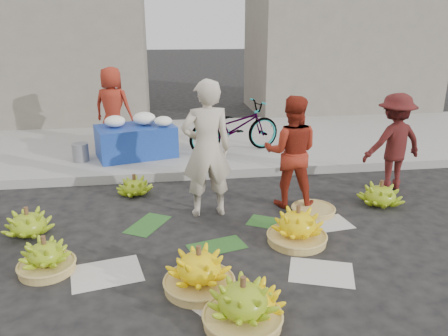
{
  "coord_description": "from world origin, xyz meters",
  "views": [
    {
      "loc": [
        -0.67,
        -4.66,
        2.45
      ],
      "look_at": [
        0.09,
        0.55,
        0.7
      ],
      "focal_mm": 35.0,
      "sensor_mm": 36.0,
      "label": 1
    }
  ],
  "objects": [
    {
      "name": "ground",
      "position": [
        0.0,
        0.0,
        0.0
      ],
      "size": [
        80.0,
        80.0,
        0.0
      ],
      "primitive_type": "plane",
      "color": "black",
      "rests_on": "ground"
    },
    {
      "name": "curb",
      "position": [
        0.0,
        2.2,
        0.07
      ],
      "size": [
        40.0,
        0.25,
        0.15
      ],
      "primitive_type": "cube",
      "color": "gray",
      "rests_on": "ground"
    },
    {
      "name": "sidewalk",
      "position": [
        0.0,
        4.3,
        0.06
      ],
      "size": [
        40.0,
        4.0,
        0.12
      ],
      "primitive_type": "cube",
      "color": "gray",
      "rests_on": "ground"
    },
    {
      "name": "building_left",
      "position": [
        -4.0,
        7.2,
        2.0
      ],
      "size": [
        6.0,
        3.0,
        4.0
      ],
      "primitive_type": "cube",
      "color": "gray",
      "rests_on": "sidewalk"
    },
    {
      "name": "building_right",
      "position": [
        4.5,
        7.7,
        2.5
      ],
      "size": [
        5.0,
        3.0,
        5.0
      ],
      "primitive_type": "cube",
      "color": "gray",
      "rests_on": "sidewalk"
    },
    {
      "name": "newspaper_scatter",
      "position": [
        0.0,
        -0.8,
        0.0
      ],
      "size": [
        3.2,
        1.8,
        0.0
      ],
      "primitive_type": null,
      "color": "silver",
      "rests_on": "ground"
    },
    {
      "name": "banana_leaves",
      "position": [
        -0.1,
        0.2,
        0.0
      ],
      "size": [
        2.0,
        1.0,
        0.0
      ],
      "primitive_type": null,
      "color": "#20531B",
      "rests_on": "ground"
    },
    {
      "name": "banana_bunch_0",
      "position": [
        -1.91,
        -0.46,
        0.17
      ],
      "size": [
        0.56,
        0.56,
        0.4
      ],
      "rotation": [
        0.0,
        0.0,
        0.17
      ],
      "color": "#AF8F49",
      "rests_on": "ground"
    },
    {
      "name": "banana_bunch_1",
      "position": [
        -0.38,
        -1.0,
        0.2
      ],
      "size": [
        0.67,
        0.67,
        0.46
      ],
      "rotation": [
        0.0,
        0.0,
        -0.03
      ],
      "color": "#AF8F49",
      "rests_on": "ground"
    },
    {
      "name": "banana_bunch_2",
      "position": [
        -0.06,
        -1.58,
        0.2
      ],
      "size": [
        0.73,
        0.73,
        0.46
      ],
      "rotation": [
        0.0,
        0.0,
        0.28
      ],
      "color": "#AF8F49",
      "rests_on": "ground"
    },
    {
      "name": "banana_bunch_3",
      "position": [
        0.09,
        -1.44,
        0.13
      ],
      "size": [
        0.54,
        0.54,
        0.32
      ],
      "rotation": [
        0.0,
        0.0,
        -0.11
      ],
      "color": "yellow",
      "rests_on": "ground"
    },
    {
      "name": "banana_bunch_4",
      "position": [
        0.85,
        -0.22,
        0.2
      ],
      "size": [
        0.71,
        0.71,
        0.47
      ],
      "rotation": [
        0.0,
        0.0,
        0.19
      ],
      "color": "#AF8F49",
      "rests_on": "ground"
    },
    {
      "name": "banana_bunch_5",
      "position": [
        2.34,
        0.68,
        0.16
      ],
      "size": [
        0.6,
        0.6,
        0.37
      ],
      "rotation": [
        0.0,
        0.0,
        0.02
      ],
      "color": "#749F16",
      "rests_on": "ground"
    },
    {
      "name": "banana_bunch_6",
      "position": [
        -2.32,
        0.42,
        0.16
      ],
      "size": [
        0.65,
        0.65,
        0.36
      ],
      "rotation": [
        0.0,
        0.0,
        0.12
      ],
      "color": "#749F16",
      "rests_on": "ground"
    },
    {
      "name": "banana_bunch_7",
      "position": [
        -1.11,
        1.59,
        0.14
      ],
      "size": [
        0.62,
        0.62,
        0.32
      ],
      "rotation": [
        0.0,
        0.0,
        0.3
      ],
      "color": "#749F16",
      "rests_on": "ground"
    },
    {
      "name": "basket_spare",
      "position": [
        1.32,
        0.56,
        0.03
      ],
      "size": [
        0.65,
        0.65,
        0.07
      ],
      "primitive_type": "cylinder",
      "rotation": [
        0.0,
        0.0,
        -0.16
      ],
      "color": "#AF8F49",
      "rests_on": "ground"
    },
    {
      "name": "incense_stack",
      "position": [
        -0.35,
        -0.53,
        0.06
      ],
      "size": [
        0.26,
        0.17,
        0.1
      ],
      "primitive_type": "cube",
      "rotation": [
        0.0,
        0.0,
        0.39
      ],
      "color": "red",
      "rests_on": "ground"
    },
    {
      "name": "vendor_cream",
      "position": [
        -0.11,
        0.74,
        0.9
      ],
      "size": [
        0.7,
        0.49,
        1.81
      ],
      "primitive_type": "imported",
      "rotation": [
        0.0,
        0.0,
        3.23
      ],
      "color": "beige",
      "rests_on": "ground"
    },
    {
      "name": "vendor_red",
      "position": [
        1.07,
        0.88,
        0.78
      ],
      "size": [
        0.89,
        0.77,
        1.55
      ],
      "primitive_type": "imported",
      "rotation": [
        0.0,
        0.0,
        2.86
      ],
      "color": "#A62E19",
      "rests_on": "ground"
    },
    {
      "name": "man_striped",
      "position": [
        2.77,
        1.25,
        0.74
      ],
      "size": [
        1.04,
        0.7,
        1.49
      ],
      "primitive_type": "imported",
      "rotation": [
        0.0,
        0.0,
        3.3
      ],
      "color": "maroon",
      "rests_on": "ground"
    },
    {
      "name": "flower_table",
      "position": [
        -1.14,
        3.21,
        0.45
      ],
      "size": [
        1.54,
        1.18,
        0.79
      ],
      "rotation": [
        0.0,
        0.0,
        0.27
      ],
      "color": "navy",
      "rests_on": "sidewalk"
    },
    {
      "name": "grey_bucket",
      "position": [
        -2.11,
        3.05,
        0.28
      ],
      "size": [
        0.28,
        0.28,
        0.32
      ],
      "primitive_type": "cylinder",
      "color": "slate",
      "rests_on": "sidewalk"
    },
    {
      "name": "flower_vendor",
      "position": [
        -1.6,
        4.02,
        0.9
      ],
      "size": [
        0.88,
        0.72,
        1.55
      ],
      "primitive_type": "imported",
      "rotation": [
        0.0,
        0.0,
        2.8
      ],
      "color": "#A62E19",
      "rests_on": "sidewalk"
    },
    {
      "name": "bicycle",
      "position": [
        0.69,
        3.26,
        0.6
      ],
      "size": [
        1.06,
        1.91,
        0.95
      ],
      "primitive_type": "imported",
      "rotation": [
        0.0,
        0.0,
        1.83
      ],
      "color": "gray",
      "rests_on": "sidewalk"
    }
  ]
}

